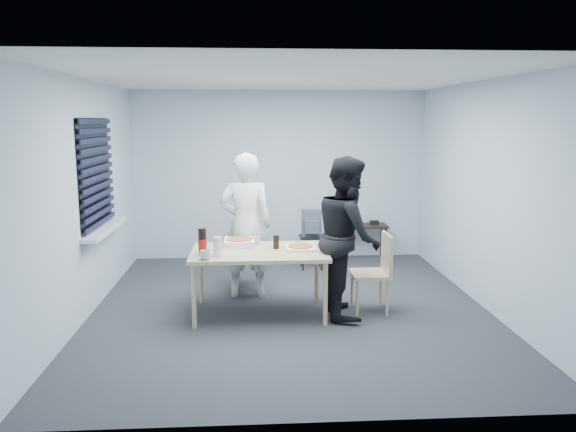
{
  "coord_description": "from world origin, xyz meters",
  "views": [
    {
      "loc": [
        -0.42,
        -6.21,
        2.15
      ],
      "look_at": [
        -0.02,
        0.1,
        1.07
      ],
      "focal_mm": 35.0,
      "sensor_mm": 36.0,
      "label": 1
    }
  ],
  "objects": [
    {
      "name": "room",
      "position": [
        -2.2,
        0.4,
        1.44
      ],
      "size": [
        5.0,
        5.0,
        5.0
      ],
      "color": "#29292D",
      "rests_on": "ground"
    },
    {
      "name": "chair_far",
      "position": [
        -0.52,
        0.94,
        0.51
      ],
      "size": [
        0.42,
        0.42,
        0.89
      ],
      "color": "#D1B388",
      "rests_on": "ground"
    },
    {
      "name": "rubber_band",
      "position": [
        -0.1,
        -0.4,
        0.73
      ],
      "size": [
        0.05,
        0.05,
        0.0
      ],
      "primitive_type": "torus",
      "rotation": [
        0.0,
        0.0,
        0.04
      ],
      "color": "red",
      "rests_on": "dining_table"
    },
    {
      "name": "pizza_box_b",
      "position": [
        0.1,
        -0.14,
        0.75
      ],
      "size": [
        0.33,
        0.33,
        0.05
      ],
      "rotation": [
        0.0,
        0.0,
        0.39
      ],
      "color": "white",
      "rests_on": "dining_table"
    },
    {
      "name": "mug_a",
      "position": [
        -0.91,
        -0.53,
        0.78
      ],
      "size": [
        0.17,
        0.17,
        0.1
      ],
      "primitive_type": "imported",
      "rotation": [
        0.0,
        0.0,
        0.52
      ],
      "color": "silver",
      "rests_on": "dining_table"
    },
    {
      "name": "stool",
      "position": [
        0.43,
        1.77,
        0.37
      ],
      "size": [
        0.35,
        0.35,
        0.48
      ],
      "color": "black",
      "rests_on": "ground"
    },
    {
      "name": "side_table",
      "position": [
        1.25,
        2.28,
        0.46
      ],
      "size": [
        0.82,
        0.36,
        0.54
      ],
      "color": "black",
      "rests_on": "ground"
    },
    {
      "name": "cola_glass",
      "position": [
        -0.16,
        -0.08,
        0.8
      ],
      "size": [
        0.09,
        0.09,
        0.15
      ],
      "primitive_type": "cylinder",
      "rotation": [
        0.0,
        0.0,
        0.37
      ],
      "color": "black",
      "rests_on": "dining_table"
    },
    {
      "name": "mug_b",
      "position": [
        -0.38,
        0.17,
        0.77
      ],
      "size": [
        0.1,
        0.1,
        0.09
      ],
      "primitive_type": "imported",
      "color": "silver",
      "rests_on": "dining_table"
    },
    {
      "name": "papers",
      "position": [
        1.1,
        2.3,
        0.55
      ],
      "size": [
        0.26,
        0.32,
        0.0
      ],
      "primitive_type": "cube",
      "rotation": [
        0.0,
        0.0,
        0.13
      ],
      "color": "white",
      "rests_on": "side_table"
    },
    {
      "name": "person_black",
      "position": [
        0.62,
        -0.22,
        0.89
      ],
      "size": [
        0.47,
        0.86,
        1.77
      ],
      "primitive_type": "imported",
      "rotation": [
        0.0,
        0.0,
        1.57
      ],
      "color": "black",
      "rests_on": "ground"
    },
    {
      "name": "plastic_cups",
      "position": [
        -0.8,
        -0.39,
        0.83
      ],
      "size": [
        0.1,
        0.1,
        0.21
      ],
      "primitive_type": "cylinder",
      "rotation": [
        0.0,
        0.0,
        0.21
      ],
      "color": "silver",
      "rests_on": "dining_table"
    },
    {
      "name": "black_box",
      "position": [
        1.47,
        2.3,
        0.57
      ],
      "size": [
        0.14,
        0.11,
        0.06
      ],
      "primitive_type": "cube",
      "rotation": [
        0.0,
        0.0,
        -0.09
      ],
      "color": "black",
      "rests_on": "side_table"
    },
    {
      "name": "dining_table",
      "position": [
        -0.35,
        -0.15,
        0.67
      ],
      "size": [
        1.5,
        0.95,
        0.73
      ],
      "color": "#D1B388",
      "rests_on": "ground"
    },
    {
      "name": "chair_right",
      "position": [
        0.98,
        -0.14,
        0.51
      ],
      "size": [
        0.42,
        0.42,
        0.89
      ],
      "color": "#D1B388",
      "rests_on": "ground"
    },
    {
      "name": "pizza_box_a",
      "position": [
        -0.58,
        0.09,
        0.77
      ],
      "size": [
        0.35,
        0.35,
        0.09
      ],
      "rotation": [
        0.0,
        0.0,
        -0.27
      ],
      "color": "white",
      "rests_on": "dining_table"
    },
    {
      "name": "person_white",
      "position": [
        -0.51,
        0.52,
        0.89
      ],
      "size": [
        0.65,
        0.42,
        1.77
      ],
      "primitive_type": "imported",
      "rotation": [
        0.0,
        0.0,
        3.14
      ],
      "color": "white",
      "rests_on": "ground"
    },
    {
      "name": "backpack",
      "position": [
        0.43,
        1.76,
        0.67
      ],
      "size": [
        0.28,
        0.2,
        0.39
      ],
      "rotation": [
        0.0,
        0.0,
        -0.09
      ],
      "color": "slate",
      "rests_on": "stool"
    },
    {
      "name": "soda_bottle",
      "position": [
        -0.96,
        -0.33,
        0.87
      ],
      "size": [
        0.09,
        0.09,
        0.29
      ],
      "rotation": [
        0.0,
        0.0,
        -0.35
      ],
      "color": "black",
      "rests_on": "dining_table"
    }
  ]
}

